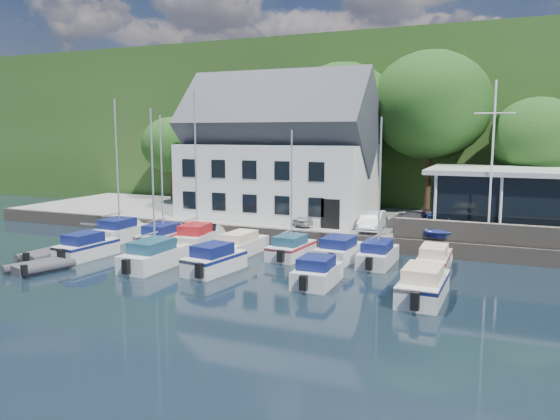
{
  "coord_description": "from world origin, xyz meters",
  "views": [
    {
      "loc": [
        9.59,
        -21.93,
        7.41
      ],
      "look_at": [
        -3.67,
        9.0,
        2.61
      ],
      "focal_mm": 35.0,
      "sensor_mm": 36.0,
      "label": 1
    }
  ],
  "objects_px": {
    "car_dgrey": "(413,222)",
    "dinghy_0": "(44,254)",
    "boat_r2_1": "(153,181)",
    "boat_r2_2": "(215,258)",
    "boat_r1_3": "(242,243)",
    "boat_r2_3": "(317,270)",
    "boat_r1_0": "(117,171)",
    "boat_r1_5": "(339,249)",
    "club_pavilion": "(536,202)",
    "boat_r2_0": "(86,245)",
    "dinghy_1": "(39,265)",
    "car_silver": "(312,217)",
    "car_white": "(372,221)",
    "harbor_building": "(279,159)",
    "boat_r2_4": "(423,282)",
    "boat_r1_2": "(196,174)",
    "car_blue": "(437,223)",
    "boat_r1_4": "(291,188)",
    "boat_r1_6": "(380,190)",
    "boat_r1_1": "(162,177)",
    "flagpole": "(492,162)",
    "boat_r1_7": "(434,257)"
  },
  "relations": [
    {
      "from": "boat_r2_0",
      "to": "dinghy_0",
      "type": "distance_m",
      "value": 2.47
    },
    {
      "from": "club_pavilion",
      "to": "boat_r1_1",
      "type": "bearing_deg",
      "value": -158.98
    },
    {
      "from": "car_white",
      "to": "boat_r1_2",
      "type": "distance_m",
      "value": 11.91
    },
    {
      "from": "car_silver",
      "to": "car_white",
      "type": "relative_size",
      "value": 0.83
    },
    {
      "from": "car_blue",
      "to": "boat_r1_0",
      "type": "distance_m",
      "value": 21.38
    },
    {
      "from": "boat_r1_3",
      "to": "boat_r2_3",
      "type": "bearing_deg",
      "value": -31.95
    },
    {
      "from": "boat_r2_0",
      "to": "boat_r2_1",
      "type": "height_order",
      "value": "boat_r2_1"
    },
    {
      "from": "boat_r1_1",
      "to": "boat_r1_2",
      "type": "xyz_separation_m",
      "value": [
        2.31,
        0.44,
        0.27
      ]
    },
    {
      "from": "car_dgrey",
      "to": "dinghy_0",
      "type": "height_order",
      "value": "car_dgrey"
    },
    {
      "from": "car_blue",
      "to": "boat_r1_2",
      "type": "height_order",
      "value": "boat_r1_2"
    },
    {
      "from": "boat_r2_3",
      "to": "car_white",
      "type": "bearing_deg",
      "value": 87.6
    },
    {
      "from": "boat_r1_0",
      "to": "boat_r1_6",
      "type": "distance_m",
      "value": 17.93
    },
    {
      "from": "flagpole",
      "to": "boat_r1_4",
      "type": "bearing_deg",
      "value": -156.71
    },
    {
      "from": "boat_r2_1",
      "to": "boat_r2_4",
      "type": "bearing_deg",
      "value": -0.15
    },
    {
      "from": "club_pavilion",
      "to": "boat_r1_3",
      "type": "xyz_separation_m",
      "value": [
        -16.49,
        -8.74,
        -2.35
      ]
    },
    {
      "from": "boat_r1_4",
      "to": "boat_r2_4",
      "type": "distance_m",
      "value": 10.59
    },
    {
      "from": "club_pavilion",
      "to": "boat_r1_4",
      "type": "relative_size",
      "value": 1.58
    },
    {
      "from": "boat_r1_6",
      "to": "boat_r1_0",
      "type": "bearing_deg",
      "value": -178.75
    },
    {
      "from": "club_pavilion",
      "to": "car_white",
      "type": "xyz_separation_m",
      "value": [
        -9.77,
        -2.95,
        -1.41
      ]
    },
    {
      "from": "harbor_building",
      "to": "boat_r2_2",
      "type": "xyz_separation_m",
      "value": [
        2.18,
        -13.7,
        -4.57
      ]
    },
    {
      "from": "harbor_building",
      "to": "boat_r1_3",
      "type": "height_order",
      "value": "harbor_building"
    },
    {
      "from": "boat_r1_2",
      "to": "boat_r2_0",
      "type": "height_order",
      "value": "boat_r1_2"
    },
    {
      "from": "car_dgrey",
      "to": "dinghy_1",
      "type": "relative_size",
      "value": 1.42
    },
    {
      "from": "boat_r1_7",
      "to": "boat_r1_2",
      "type": "bearing_deg",
      "value": 179.37
    },
    {
      "from": "boat_r2_1",
      "to": "boat_r1_7",
      "type": "bearing_deg",
      "value": 21.61
    },
    {
      "from": "car_blue",
      "to": "boat_r1_6",
      "type": "relative_size",
      "value": 0.48
    },
    {
      "from": "boat_r1_2",
      "to": "boat_r2_0",
      "type": "xyz_separation_m",
      "value": [
        -4.49,
        -5.14,
        -4.02
      ]
    },
    {
      "from": "car_dgrey",
      "to": "boat_r2_4",
      "type": "xyz_separation_m",
      "value": [
        2.38,
        -11.22,
        -0.85
      ]
    },
    {
      "from": "car_dgrey",
      "to": "club_pavilion",
      "type": "bearing_deg",
      "value": 21.9
    },
    {
      "from": "boat_r1_7",
      "to": "boat_r2_3",
      "type": "relative_size",
      "value": 1.22
    },
    {
      "from": "boat_r2_4",
      "to": "dinghy_1",
      "type": "bearing_deg",
      "value": -170.38
    },
    {
      "from": "harbor_building",
      "to": "dinghy_0",
      "type": "distance_m",
      "value": 18.05
    },
    {
      "from": "club_pavilion",
      "to": "car_blue",
      "type": "relative_size",
      "value": 3.21
    },
    {
      "from": "harbor_building",
      "to": "car_dgrey",
      "type": "height_order",
      "value": "harbor_building"
    },
    {
      "from": "harbor_building",
      "to": "boat_r1_6",
      "type": "distance_m",
      "value": 13.09
    },
    {
      "from": "boat_r1_0",
      "to": "boat_r1_5",
      "type": "distance_m",
      "value": 16.17
    },
    {
      "from": "boat_r1_0",
      "to": "boat_r2_1",
      "type": "xyz_separation_m",
      "value": [
        6.71,
        -5.2,
        0.0
      ]
    },
    {
      "from": "car_white",
      "to": "car_silver",
      "type": "bearing_deg",
      "value": 174.53
    },
    {
      "from": "boat_r2_1",
      "to": "dinghy_0",
      "type": "relative_size",
      "value": 3.33
    },
    {
      "from": "car_white",
      "to": "car_blue",
      "type": "relative_size",
      "value": 0.95
    },
    {
      "from": "club_pavilion",
      "to": "boat_r1_3",
      "type": "relative_size",
      "value": 2.1
    },
    {
      "from": "club_pavilion",
      "to": "boat_r1_7",
      "type": "bearing_deg",
      "value": -122.38
    },
    {
      "from": "boat_r1_0",
      "to": "boat_r2_0",
      "type": "xyz_separation_m",
      "value": [
        1.59,
        -4.93,
        -4.03
      ]
    },
    {
      "from": "car_dgrey",
      "to": "boat_r2_1",
      "type": "xyz_separation_m",
      "value": [
        -12.18,
        -11.05,
        3.16
      ]
    },
    {
      "from": "boat_r2_1",
      "to": "boat_r2_2",
      "type": "distance_m",
      "value": 5.38
    },
    {
      "from": "boat_r1_2",
      "to": "car_dgrey",
      "type": "bearing_deg",
      "value": 15.94
    },
    {
      "from": "boat_r2_4",
      "to": "dinghy_1",
      "type": "xyz_separation_m",
      "value": [
        -19.67,
        -3.12,
        -0.43
      ]
    },
    {
      "from": "boat_r1_4",
      "to": "dinghy_0",
      "type": "relative_size",
      "value": 2.91
    },
    {
      "from": "boat_r1_3",
      "to": "boat_r2_4",
      "type": "height_order",
      "value": "boat_r2_4"
    },
    {
      "from": "dinghy_0",
      "to": "dinghy_1",
      "type": "relative_size",
      "value": 0.93
    }
  ]
}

